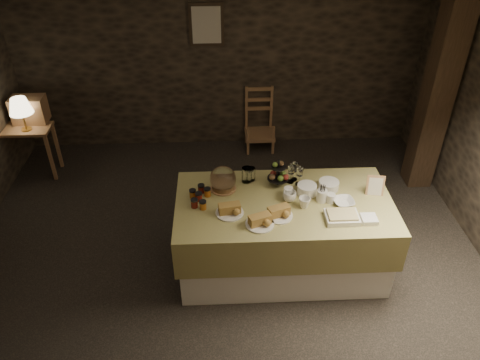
{
  "coord_description": "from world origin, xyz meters",
  "views": [
    {
      "loc": [
        -0.0,
        -3.61,
        3.55
      ],
      "look_at": [
        0.18,
        0.2,
        0.88
      ],
      "focal_mm": 35.0,
      "sensor_mm": 36.0,
      "label": 1
    }
  ],
  "objects_px": {
    "table_lamp": "(20,106)",
    "fruit_stand": "(279,175)",
    "buffet_table": "(283,230)",
    "console_table": "(27,137)",
    "wine_rack": "(29,109)",
    "chair": "(259,122)",
    "timber_column": "(439,89)"
  },
  "relations": [
    {
      "from": "wine_rack",
      "to": "table_lamp",
      "type": "bearing_deg",
      "value": -90.0
    },
    {
      "from": "console_table",
      "to": "wine_rack",
      "type": "bearing_deg",
      "value": 74.48
    },
    {
      "from": "wine_rack",
      "to": "chair",
      "type": "xyz_separation_m",
      "value": [
        3.01,
        0.4,
        -0.47
      ]
    },
    {
      "from": "buffet_table",
      "to": "timber_column",
      "type": "distance_m",
      "value": 2.57
    },
    {
      "from": "buffet_table",
      "to": "table_lamp",
      "type": "xyz_separation_m",
      "value": [
        -3.04,
        1.8,
        0.54
      ]
    },
    {
      "from": "chair",
      "to": "fruit_stand",
      "type": "xyz_separation_m",
      "value": [
        0.0,
        -2.16,
        0.55
      ]
    },
    {
      "from": "table_lamp",
      "to": "timber_column",
      "type": "height_order",
      "value": "timber_column"
    },
    {
      "from": "console_table",
      "to": "fruit_stand",
      "type": "distance_m",
      "value": 3.46
    },
    {
      "from": "buffet_table",
      "to": "fruit_stand",
      "type": "relative_size",
      "value": 6.93
    },
    {
      "from": "buffet_table",
      "to": "fruit_stand",
      "type": "bearing_deg",
      "value": 96.38
    },
    {
      "from": "console_table",
      "to": "table_lamp",
      "type": "bearing_deg",
      "value": -45.0
    },
    {
      "from": "fruit_stand",
      "to": "timber_column",
      "type": "bearing_deg",
      "value": 30.34
    },
    {
      "from": "timber_column",
      "to": "fruit_stand",
      "type": "distance_m",
      "value": 2.34
    },
    {
      "from": "buffet_table",
      "to": "console_table",
      "type": "bearing_deg",
      "value": 149.01
    },
    {
      "from": "chair",
      "to": "console_table",
      "type": "bearing_deg",
      "value": -170.15
    },
    {
      "from": "buffet_table",
      "to": "wine_rack",
      "type": "xyz_separation_m",
      "value": [
        -3.04,
        2.03,
        0.39
      ]
    },
    {
      "from": "table_lamp",
      "to": "fruit_stand",
      "type": "relative_size",
      "value": 1.44
    },
    {
      "from": "buffet_table",
      "to": "console_table",
      "type": "relative_size",
      "value": 3.01
    },
    {
      "from": "wine_rack",
      "to": "timber_column",
      "type": "relative_size",
      "value": 0.16
    },
    {
      "from": "buffet_table",
      "to": "wine_rack",
      "type": "relative_size",
      "value": 4.95
    },
    {
      "from": "table_lamp",
      "to": "fruit_stand",
      "type": "distance_m",
      "value": 3.37
    },
    {
      "from": "buffet_table",
      "to": "chair",
      "type": "xyz_separation_m",
      "value": [
        -0.03,
        2.44,
        -0.08
      ]
    },
    {
      "from": "chair",
      "to": "timber_column",
      "type": "bearing_deg",
      "value": -27.5
    },
    {
      "from": "table_lamp",
      "to": "console_table",
      "type": "bearing_deg",
      "value": 135.0
    },
    {
      "from": "chair",
      "to": "buffet_table",
      "type": "bearing_deg",
      "value": -90.22
    },
    {
      "from": "fruit_stand",
      "to": "wine_rack",
      "type": "bearing_deg",
      "value": 149.67
    },
    {
      "from": "fruit_stand",
      "to": "table_lamp",
      "type": "bearing_deg",
      "value": 153.04
    },
    {
      "from": "console_table",
      "to": "timber_column",
      "type": "xyz_separation_m",
      "value": [
        5.05,
        -0.41,
        0.74
      ]
    },
    {
      "from": "console_table",
      "to": "fruit_stand",
      "type": "xyz_separation_m",
      "value": [
        3.06,
        -1.58,
        0.38
      ]
    },
    {
      "from": "table_lamp",
      "to": "wine_rack",
      "type": "distance_m",
      "value": 0.28
    },
    {
      "from": "buffet_table",
      "to": "table_lamp",
      "type": "bearing_deg",
      "value": 149.28
    },
    {
      "from": "table_lamp",
      "to": "chair",
      "type": "bearing_deg",
      "value": 11.91
    }
  ]
}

